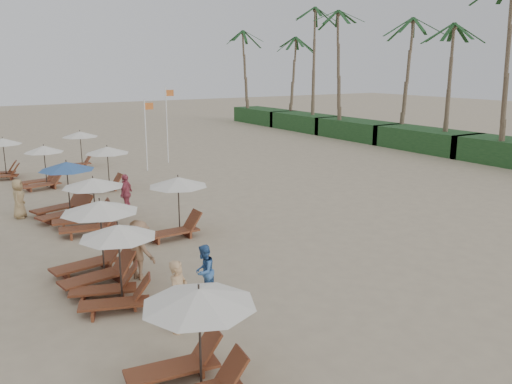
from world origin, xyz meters
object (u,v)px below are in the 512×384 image
lounger_station_1 (112,265)px  beachgoer_near (179,296)px  inland_station_0 (175,202)px  beachgoer_mid_b (139,250)px  lounger_station_0 (190,340)px  beachgoer_far_a (126,193)px  lounger_station_6 (0,159)px  lounger_station_5 (40,168)px  beachgoer_mid_a (204,271)px  inland_station_1 (105,162)px  lounger_station_4 (62,192)px  flag_pole_near (146,132)px  lounger_station_2 (93,242)px  inland_station_2 (79,143)px  lounger_station_3 (87,206)px  beachgoer_far_b (19,199)px

lounger_station_1 → beachgoer_near: 2.49m
inland_station_0 → beachgoer_mid_b: bearing=-128.9°
lounger_station_0 → beachgoer_far_a: 13.71m
inland_station_0 → beachgoer_near: inland_station_0 is taller
lounger_station_6 → beachgoer_near: lounger_station_6 is taller
beachgoer_mid_b → lounger_station_0: bearing=144.4°
lounger_station_5 → beachgoer_mid_a: (1.19, -16.71, -0.27)m
inland_station_0 → beachgoer_mid_a: inland_station_0 is taller
inland_station_1 → beachgoer_near: inland_station_1 is taller
lounger_station_4 → beachgoer_far_a: (2.50, -0.79, -0.24)m
lounger_station_5 → beachgoer_mid_b: lounger_station_5 is taller
lounger_station_5 → beachgoer_mid_a: lounger_station_5 is taller
inland_station_0 → beachgoer_far_a: size_ratio=1.60×
lounger_station_0 → beachgoer_mid_b: size_ratio=1.42×
lounger_station_5 → flag_pole_near: 6.69m
lounger_station_4 → beachgoer_mid_a: size_ratio=1.84×
lounger_station_5 → lounger_station_6: size_ratio=1.01×
lounger_station_2 → lounger_station_6: size_ratio=1.10×
inland_station_2 → beachgoer_mid_a: (-2.03, -21.61, -0.74)m
lounger_station_1 → lounger_station_3: (1.17, 6.97, -0.10)m
lounger_station_0 → lounger_station_5: (1.00, 20.48, -0.07)m
beachgoer_far_b → beachgoer_far_a: bearing=-88.6°
lounger_station_1 → inland_station_1: bearing=74.1°
lounger_station_2 → beachgoer_mid_a: 3.69m
flag_pole_near → inland_station_1: bearing=-134.1°
lounger_station_4 → lounger_station_6: (-1.18, 10.00, -0.00)m
lounger_station_1 → inland_station_2: bearing=78.3°
lounger_station_3 → inland_station_0: 3.61m
lounger_station_0 → beachgoer_near: (0.81, 2.36, -0.19)m
inland_station_0 → beachgoer_far_b: 7.39m
inland_station_0 → beachgoer_mid_a: size_ratio=1.83×
lounger_station_6 → beachgoer_mid_a: (2.67, -20.34, -0.34)m
lounger_station_3 → beachgoer_near: bearing=-91.8°
lounger_station_0 → lounger_station_6: 24.12m
lounger_station_6 → inland_station_1: (4.22, -6.02, 0.35)m
beachgoer_far_a → beachgoer_far_b: beachgoer_far_a is taller
lounger_station_1 → lounger_station_6: (-0.41, 19.43, 0.00)m
lounger_station_1 → lounger_station_4: size_ratio=0.87×
lounger_station_6 → beachgoer_mid_a: size_ratio=1.64×
lounger_station_4 → inland_station_0: 5.81m
inland_station_1 → lounger_station_2: bearing=-108.2°
lounger_station_1 → beachgoer_near: bearing=-69.2°
inland_station_1 → beachgoer_far_a: bearing=-96.5°
beachgoer_near → beachgoer_mid_b: bearing=48.8°
beachgoer_mid_a → beachgoer_mid_b: 2.45m
lounger_station_1 → flag_pole_near: (7.47, 17.19, 1.30)m
lounger_station_0 → lounger_station_6: size_ratio=1.05×
lounger_station_6 → inland_station_1: bearing=-54.9°
beachgoer_near → beachgoer_mid_a: size_ratio=1.20×
lounger_station_2 → beachgoer_near: (0.82, -4.35, -0.23)m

